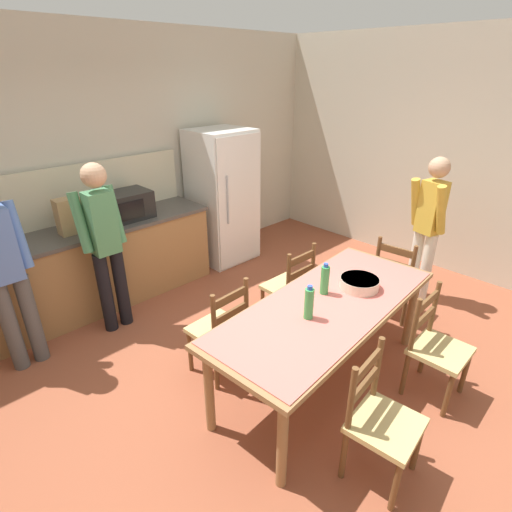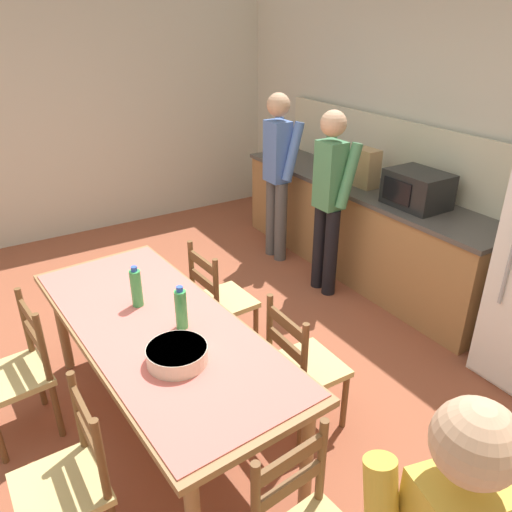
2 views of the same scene
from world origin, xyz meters
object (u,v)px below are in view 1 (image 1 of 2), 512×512
Objects in this scene: bottle_near_centre at (309,303)px; chair_side_far_left at (220,329)px; chair_side_far_right at (290,287)px; person_at_counter at (105,241)px; chair_side_near_right at (436,347)px; microwave at (127,205)px; person_by_table at (428,223)px; serving_bowl at (360,282)px; person_at_sink at (4,267)px; chair_head_end at (396,278)px; bottle_off_centre at (325,280)px; chair_side_near_left at (380,421)px; refrigerator at (223,197)px; paper_bag at (69,216)px; dining_table at (327,312)px.

bottle_near_centre reaches higher than chair_side_far_left.
bottle_near_centre reaches higher than chair_side_far_right.
chair_side_near_right is at bearing -152.50° from person_at_counter.
person_at_counter reaches higher than bottle_near_centre.
person_by_table is at bearing -46.97° from microwave.
person_at_sink is at bearing 135.58° from serving_bowl.
chair_head_end is 2.96m from person_at_counter.
bottle_off_centre is 0.30× the size of chair_side_far_left.
person_at_sink reaches higher than person_at_counter.
bottle_off_centre is 0.16× the size of person_at_counter.
person_at_sink is at bearing 88.64° from person_at_counter.
chair_side_far_right is 1.74m from chair_side_near_left.
microwave is 3.32m from chair_side_near_left.
refrigerator is 4.87× the size of paper_bag.
chair_side_near_left is at bearing -177.48° from chair_side_near_right.
person_by_table is (1.92, 0.09, 0.22)m from dining_table.
person_at_sink is at bearing 128.31° from chair_side_near_right.
bottle_near_centre is at bearing -163.61° from person_at_counter.
chair_side_near_right is at bearing -64.88° from paper_bag.
microwave is 0.74m from person_at_counter.
chair_side_near_left and chair_side_far_left have the same top height.
microwave is 0.55× the size of chair_side_far_left.
refrigerator reaches higher than person_by_table.
person_at_sink is at bearing -146.64° from paper_bag.
bottle_off_centre is at bearing 49.04° from dining_table.
bottle_near_centre is 2.48m from person_at_sink.
serving_bowl is 2.37m from person_at_counter.
chair_side_near_left is (0.52, -3.25, -0.66)m from paper_bag.
chair_side_far_right is (-0.10, 1.44, 0.00)m from chair_side_near_right.
serving_bowl is 0.35× the size of chair_side_far_left.
person_at_sink is at bearing -170.02° from refrigerator.
bottle_near_centre is 0.65m from serving_bowl.
bottle_off_centre is at bearing 63.24° from chair_side_far_right.
microwave reaches higher than bottle_off_centre.
chair_side_far_right is at bearing -66.37° from microwave.
chair_side_far_right reaches higher than serving_bowl.
chair_head_end is at bearing 7.62° from serving_bowl.
bottle_near_centre is 1.70m from chair_head_end.
person_at_sink is at bearing 133.68° from bottle_off_centre.
paper_bag reaches higher than microwave.
person_at_sink is 1.06× the size of person_by_table.
refrigerator is 3.58m from chair_side_near_left.
person_at_counter is (0.85, -0.02, -0.02)m from person_at_sink.
refrigerator is 2.55m from person_by_table.
chair_side_far_right is 1.00× the size of chair_side_far_left.
person_at_sink reaches higher than chair_side_near_right.
person_at_sink is (-1.80, 1.89, 0.07)m from bottle_off_centre.
microwave is 1.85× the size of bottle_off_centre.
chair_side_far_right is (0.70, 0.77, -0.46)m from bottle_near_centre.
serving_bowl is 0.19× the size of person_at_counter.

